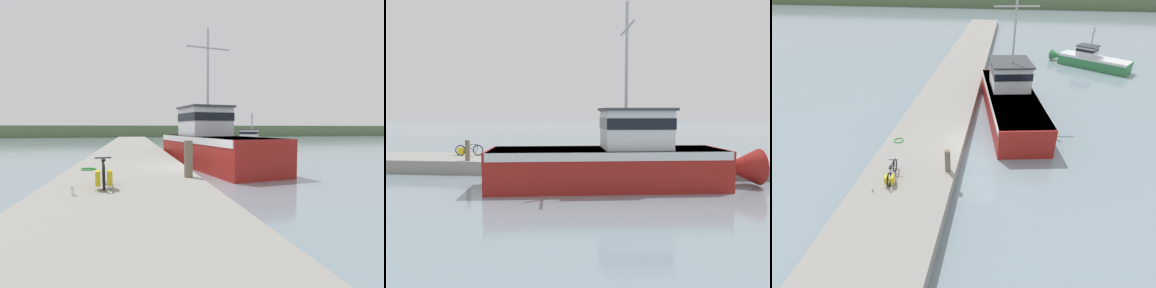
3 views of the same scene
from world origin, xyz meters
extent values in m
plane|color=gray|center=(0.00, 0.00, 0.00)|extent=(320.00, 320.00, 0.00)
cube|color=gray|center=(-2.87, 0.00, 0.37)|extent=(4.40, 80.00, 0.73)
cube|color=#567047|center=(30.00, 61.80, 1.38)|extent=(180.00, 5.00, 2.76)
cube|color=maroon|center=(1.88, 5.00, 0.88)|extent=(4.89, 10.79, 1.76)
cone|color=maroon|center=(0.80, 11.04, 0.88)|extent=(1.98, 2.14, 1.68)
cube|color=silver|center=(1.88, 5.00, 1.59)|extent=(4.91, 10.59, 0.35)
cube|color=silver|center=(1.65, 6.28, 2.61)|extent=(2.95, 3.25, 1.69)
cube|color=black|center=(1.65, 6.28, 2.90)|extent=(3.01, 3.31, 0.47)
cube|color=#3D4247|center=(1.65, 6.28, 3.51)|extent=(3.19, 3.51, 0.12)
cylinder|color=#B2B2B7|center=(1.73, 5.86, 5.87)|extent=(0.14, 0.14, 4.60)
cylinder|color=#B2B2B7|center=(1.73, 5.86, 7.02)|extent=(2.77, 0.59, 0.10)
cube|color=#337F47|center=(10.03, 17.50, 0.56)|extent=(6.78, 5.27, 1.11)
cone|color=#337F47|center=(6.62, 19.68, 0.56)|extent=(1.61, 1.56, 1.06)
cube|color=silver|center=(10.03, 17.50, 1.00)|extent=(6.69, 5.22, 0.22)
cube|color=silver|center=(9.31, 17.96, 1.56)|extent=(2.28, 2.19, 0.89)
cube|color=black|center=(9.31, 17.96, 1.71)|extent=(2.32, 2.24, 0.25)
cube|color=#3D4247|center=(9.31, 17.96, 2.06)|extent=(2.46, 2.37, 0.12)
cylinder|color=#B2B2B7|center=(9.53, 17.82, 3.00)|extent=(0.14, 0.14, 1.75)
cylinder|color=#B2B2B7|center=(9.53, 17.82, 3.43)|extent=(0.98, 1.46, 0.10)
torus|color=black|center=(-3.43, -4.16, 1.06)|extent=(0.12, 0.65, 0.65)
torus|color=black|center=(-3.55, -3.09, 1.06)|extent=(0.12, 0.65, 0.65)
cylinder|color=#232833|center=(-3.45, -3.99, 0.98)|extent=(0.07, 0.37, 0.18)
cylinder|color=#232833|center=(-3.47, -3.76, 1.15)|extent=(0.05, 0.15, 0.49)
cylinder|color=#232833|center=(-3.46, -3.94, 1.23)|extent=(0.09, 0.48, 0.37)
cylinder|color=#232833|center=(-3.50, -3.48, 1.14)|extent=(0.11, 0.69, 0.50)
cylinder|color=#232833|center=(-3.51, -3.43, 1.39)|extent=(0.09, 0.56, 0.05)
cylinder|color=#232833|center=(-3.54, -3.12, 1.22)|extent=(0.05, 0.10, 0.33)
cylinder|color=#232833|center=(-3.54, -3.15, 1.43)|extent=(0.44, 0.09, 0.04)
cube|color=black|center=(-3.48, -3.74, 1.43)|extent=(0.12, 0.25, 0.05)
cube|color=gold|center=(-3.58, -4.13, 1.02)|extent=(0.15, 0.33, 0.36)
cube|color=gold|center=(-3.30, -4.10, 1.02)|extent=(0.15, 0.33, 0.36)
cylinder|color=#756651|center=(-1.05, -2.69, 1.30)|extent=(0.26, 0.26, 1.13)
torus|color=green|center=(-4.33, -0.36, 0.76)|extent=(0.54, 0.54, 0.05)
cylinder|color=silver|center=(-4.07, -4.62, 0.84)|extent=(0.06, 0.06, 0.23)
camera|label=1|loc=(-2.73, -11.72, 2.26)|focal=28.00mm
camera|label=2|loc=(18.48, 5.64, 3.39)|focal=35.00mm
camera|label=3|loc=(1.40, -14.10, 9.44)|focal=28.00mm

